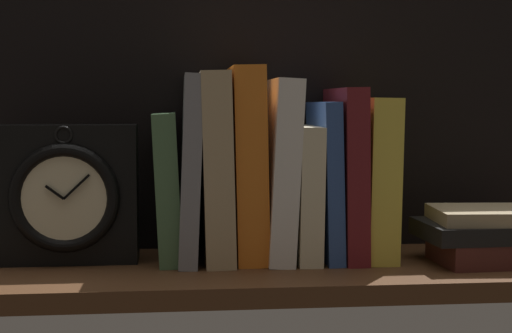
# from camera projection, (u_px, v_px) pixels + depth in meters

# --- Properties ---
(ground_plane) EXTENTS (0.86, 0.26, 0.03)m
(ground_plane) POSITION_uv_depth(u_px,v_px,m) (283.00, 273.00, 1.02)
(ground_plane) COLOR #4C2D19
(back_panel) EXTENTS (0.86, 0.01, 0.39)m
(back_panel) POSITION_uv_depth(u_px,v_px,m) (272.00, 115.00, 1.13)
(back_panel) COLOR black
(back_panel) RESTS_ON ground_plane
(book_green_romantic) EXTENTS (0.04, 0.13, 0.20)m
(book_green_romantic) POSITION_uv_depth(u_px,v_px,m) (168.00, 187.00, 1.03)
(book_green_romantic) COLOR #476B44
(book_green_romantic) RESTS_ON ground_plane
(book_gray_chess) EXTENTS (0.03, 0.15, 0.25)m
(book_gray_chess) POSITION_uv_depth(u_px,v_px,m) (190.00, 168.00, 1.03)
(book_gray_chess) COLOR gray
(book_gray_chess) RESTS_ON ground_plane
(book_tan_shortstories) EXTENTS (0.04, 0.16, 0.25)m
(book_tan_shortstories) POSITION_uv_depth(u_px,v_px,m) (216.00, 167.00, 1.04)
(book_tan_shortstories) COLOR tan
(book_tan_shortstories) RESTS_ON ground_plane
(book_orange_pandolfini) EXTENTS (0.05, 0.14, 0.26)m
(book_orange_pandolfini) POSITION_uv_depth(u_px,v_px,m) (248.00, 163.00, 1.04)
(book_orange_pandolfini) COLOR orange
(book_orange_pandolfini) RESTS_ON ground_plane
(book_white_catcher) EXTENTS (0.05, 0.16, 0.24)m
(book_white_catcher) POSITION_uv_depth(u_px,v_px,m) (278.00, 169.00, 1.05)
(book_white_catcher) COLOR silver
(book_white_catcher) RESTS_ON ground_plane
(book_cream_twain) EXTENTS (0.03, 0.16, 0.18)m
(book_cream_twain) POSITION_uv_depth(u_px,v_px,m) (303.00, 192.00, 1.05)
(book_cream_twain) COLOR beige
(book_cream_twain) RESTS_ON ground_plane
(book_blue_modern) EXTENTS (0.03, 0.15, 0.21)m
(book_blue_modern) POSITION_uv_depth(u_px,v_px,m) (325.00, 180.00, 1.05)
(book_blue_modern) COLOR #2D4C8E
(book_blue_modern) RESTS_ON ground_plane
(book_maroon_dawkins) EXTENTS (0.03, 0.16, 0.23)m
(book_maroon_dawkins) POSITION_uv_depth(u_px,v_px,m) (346.00, 173.00, 1.06)
(book_maroon_dawkins) COLOR maroon
(book_maroon_dawkins) RESTS_ON ground_plane
(book_yellow_seinlanguage) EXTENTS (0.04, 0.15, 0.22)m
(book_yellow_seinlanguage) POSITION_uv_depth(u_px,v_px,m) (373.00, 178.00, 1.06)
(book_yellow_seinlanguage) COLOR gold
(book_yellow_seinlanguage) RESTS_ON ground_plane
(framed_clock) EXTENTS (0.18, 0.07, 0.18)m
(framed_clock) POSITION_uv_depth(u_px,v_px,m) (67.00, 194.00, 1.01)
(framed_clock) COLOR black
(framed_clock) RESTS_ON ground_plane
(book_stack_side) EXTENTS (0.19, 0.13, 0.07)m
(book_stack_side) POSITION_uv_depth(u_px,v_px,m) (493.00, 235.00, 1.02)
(book_stack_side) COLOR #471E19
(book_stack_side) RESTS_ON ground_plane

